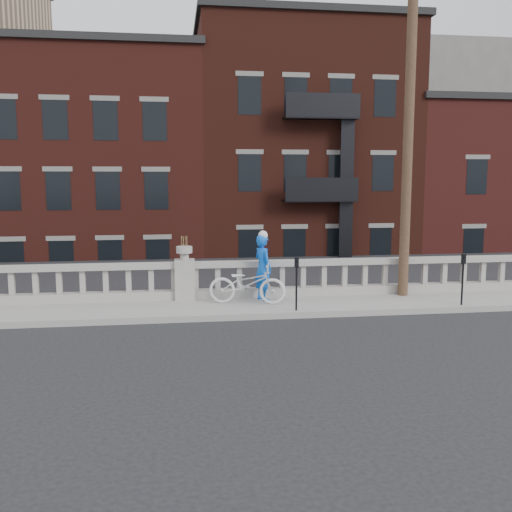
{
  "coord_description": "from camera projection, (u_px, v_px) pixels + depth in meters",
  "views": [
    {
      "loc": [
        -0.23,
        -11.7,
        3.49
      ],
      "look_at": [
        1.89,
        3.2,
        1.42
      ],
      "focal_mm": 40.0,
      "sensor_mm": 36.0,
      "label": 1
    }
  ],
  "objects": [
    {
      "name": "ground",
      "position": [
        189.0,
        345.0,
        11.99
      ],
      "size": [
        120.0,
        120.0,
        0.0
      ],
      "primitive_type": "plane",
      "color": "black",
      "rests_on": "ground"
    },
    {
      "name": "lower_level",
      "position": [
        188.0,
        192.0,
        34.31
      ],
      "size": [
        80.0,
        44.0,
        20.8
      ],
      "color": "#605E59",
      "rests_on": "ground"
    },
    {
      "name": "planter_pedestal",
      "position": [
        185.0,
        275.0,
        15.75
      ],
      "size": [
        0.55,
        0.55,
        1.76
      ],
      "color": "gray",
      "rests_on": "sidewalk"
    },
    {
      "name": "parking_meter_d",
      "position": [
        296.0,
        278.0,
        14.34
      ],
      "size": [
        0.1,
        0.09,
        1.36
      ],
      "color": "black",
      "rests_on": "sidewalk"
    },
    {
      "name": "utility_pole",
      "position": [
        409.0,
        114.0,
        15.67
      ],
      "size": [
        1.6,
        0.28,
        10.0
      ],
      "color": "#422D1E",
      "rests_on": "sidewalk"
    },
    {
      "name": "cyclist",
      "position": [
        263.0,
        268.0,
        15.57
      ],
      "size": [
        0.66,
        0.78,
        1.81
      ],
      "primitive_type": "imported",
      "rotation": [
        0.0,
        0.0,
        1.98
      ],
      "color": "blue",
      "rests_on": "sidewalk"
    },
    {
      "name": "balustrade",
      "position": [
        185.0,
        281.0,
        15.77
      ],
      "size": [
        28.0,
        0.34,
        1.03
      ],
      "color": "gray",
      "rests_on": "sidewalk"
    },
    {
      "name": "parking_meter_e",
      "position": [
        463.0,
        273.0,
        14.97
      ],
      "size": [
        0.1,
        0.09,
        1.36
      ],
      "color": "black",
      "rests_on": "sidewalk"
    },
    {
      "name": "bicycle",
      "position": [
        247.0,
        284.0,
        15.19
      ],
      "size": [
        2.16,
        1.19,
        1.08
      ],
      "primitive_type": "imported",
      "rotation": [
        0.0,
        0.0,
        1.33
      ],
      "color": "silver",
      "rests_on": "sidewalk"
    },
    {
      "name": "sidewalk",
      "position": [
        186.0,
        309.0,
        14.92
      ],
      "size": [
        32.0,
        2.2,
        0.15
      ],
      "primitive_type": "cube",
      "color": "gray",
      "rests_on": "ground"
    }
  ]
}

